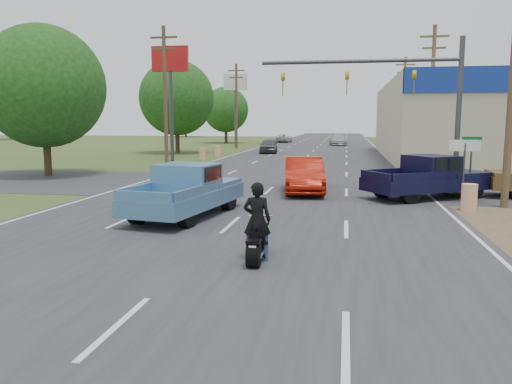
% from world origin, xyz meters
% --- Properties ---
extents(ground, '(200.00, 200.00, 0.00)m').
position_xyz_m(ground, '(0.00, 0.00, 0.00)').
color(ground, '#3C4B1E').
rests_on(ground, ground).
extents(main_road, '(15.00, 180.00, 0.02)m').
position_xyz_m(main_road, '(0.00, 40.00, 0.01)').
color(main_road, '#2D2D30').
rests_on(main_road, ground).
extents(cross_road, '(120.00, 10.00, 0.02)m').
position_xyz_m(cross_road, '(0.00, 18.00, 0.01)').
color(cross_road, '#2D2D30').
rests_on(cross_road, ground).
extents(utility_pole_2, '(2.00, 0.28, 10.00)m').
position_xyz_m(utility_pole_2, '(9.50, 31.00, 5.32)').
color(utility_pole_2, '#4C3823').
rests_on(utility_pole_2, ground).
extents(utility_pole_3, '(2.00, 0.28, 10.00)m').
position_xyz_m(utility_pole_3, '(9.50, 49.00, 5.32)').
color(utility_pole_3, '#4C3823').
rests_on(utility_pole_3, ground).
extents(utility_pole_5, '(2.00, 0.28, 10.00)m').
position_xyz_m(utility_pole_5, '(-9.50, 28.00, 5.32)').
color(utility_pole_5, '#4C3823').
rests_on(utility_pole_5, ground).
extents(utility_pole_6, '(2.00, 0.28, 10.00)m').
position_xyz_m(utility_pole_6, '(-9.50, 52.00, 5.32)').
color(utility_pole_6, '#4C3823').
rests_on(utility_pole_6, ground).
extents(tree_0, '(7.14, 7.14, 8.84)m').
position_xyz_m(tree_0, '(-14.00, 20.00, 5.26)').
color(tree_0, '#422D19').
rests_on(tree_0, ground).
extents(tree_1, '(7.56, 7.56, 9.36)m').
position_xyz_m(tree_1, '(-13.50, 42.00, 5.57)').
color(tree_1, '#422D19').
rests_on(tree_1, ground).
extents(tree_2, '(6.72, 6.72, 8.32)m').
position_xyz_m(tree_2, '(-14.20, 66.00, 4.95)').
color(tree_2, '#422D19').
rests_on(tree_2, ground).
extents(tree_4, '(9.24, 9.24, 11.44)m').
position_xyz_m(tree_4, '(-55.00, 75.00, 6.82)').
color(tree_4, '#422D19').
rests_on(tree_4, ground).
extents(tree_5, '(7.98, 7.98, 9.88)m').
position_xyz_m(tree_5, '(30.00, 95.00, 5.88)').
color(tree_5, '#422D19').
rests_on(tree_5, ground).
extents(tree_6, '(8.82, 8.82, 10.92)m').
position_xyz_m(tree_6, '(-30.00, 95.00, 6.51)').
color(tree_6, '#422D19').
rests_on(tree_6, ground).
extents(barrel_0, '(0.56, 0.56, 1.00)m').
position_xyz_m(barrel_0, '(8.00, 12.00, 0.50)').
color(barrel_0, orange).
rests_on(barrel_0, ground).
extents(barrel_1, '(0.56, 0.56, 1.00)m').
position_xyz_m(barrel_1, '(8.40, 20.50, 0.50)').
color(barrel_1, orange).
rests_on(barrel_1, ground).
extents(barrel_2, '(0.56, 0.56, 1.00)m').
position_xyz_m(barrel_2, '(-8.50, 34.00, 0.50)').
color(barrel_2, orange).
rests_on(barrel_2, ground).
extents(barrel_3, '(0.56, 0.56, 1.00)m').
position_xyz_m(barrel_3, '(-8.20, 38.00, 0.50)').
color(barrel_3, orange).
rests_on(barrel_3, ground).
extents(pole_sign_left_near, '(3.00, 0.35, 9.20)m').
position_xyz_m(pole_sign_left_near, '(-10.50, 32.00, 7.17)').
color(pole_sign_left_near, '#3F3F44').
rests_on(pole_sign_left_near, ground).
extents(pole_sign_left_far, '(3.00, 0.35, 9.20)m').
position_xyz_m(pole_sign_left_far, '(-10.50, 56.00, 7.17)').
color(pole_sign_left_far, '#3F3F44').
rests_on(pole_sign_left_far, ground).
extents(lane_sign, '(1.20, 0.08, 2.52)m').
position_xyz_m(lane_sign, '(8.20, 14.00, 1.90)').
color(lane_sign, '#3F3F44').
rests_on(lane_sign, ground).
extents(street_name_sign, '(0.80, 0.08, 2.61)m').
position_xyz_m(street_name_sign, '(8.80, 15.50, 1.61)').
color(street_name_sign, '#3F3F44').
rests_on(street_name_sign, ground).
extents(signal_mast, '(9.12, 0.40, 7.00)m').
position_xyz_m(signal_mast, '(5.82, 17.00, 4.80)').
color(signal_mast, '#3F3F44').
rests_on(signal_mast, ground).
extents(red_convertible, '(2.28, 5.06, 1.61)m').
position_xyz_m(red_convertible, '(1.66, 15.71, 0.81)').
color(red_convertible, '#991407').
rests_on(red_convertible, ground).
extents(motorcycle, '(0.59, 1.92, 0.98)m').
position_xyz_m(motorcycle, '(1.54, 4.10, 0.43)').
color(motorcycle, black).
rests_on(motorcycle, ground).
extents(rider, '(0.66, 0.45, 1.78)m').
position_xyz_m(rider, '(1.54, 4.14, 0.89)').
color(rider, black).
rests_on(rider, ground).
extents(blue_pickup, '(2.97, 5.74, 1.81)m').
position_xyz_m(blue_pickup, '(-1.80, 9.25, 0.92)').
color(blue_pickup, black).
rests_on(blue_pickup, ground).
extents(navy_pickup, '(5.78, 4.78, 1.83)m').
position_xyz_m(navy_pickup, '(7.11, 14.97, 0.92)').
color(navy_pickup, black).
rests_on(navy_pickup, ground).
extents(distant_car_grey, '(2.20, 4.53, 1.49)m').
position_xyz_m(distant_car_grey, '(-4.31, 43.76, 0.75)').
color(distant_car_grey, '#4E4E52').
rests_on(distant_car_grey, ground).
extents(distant_car_silver, '(2.66, 5.34, 1.49)m').
position_xyz_m(distant_car_silver, '(2.46, 61.70, 0.75)').
color(distant_car_silver, '#B2B2B7').
rests_on(distant_car_silver, ground).
extents(distant_car_white, '(2.27, 4.68, 1.28)m').
position_xyz_m(distant_car_white, '(-5.95, 70.04, 0.64)').
color(distant_car_white, silver).
rests_on(distant_car_white, ground).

